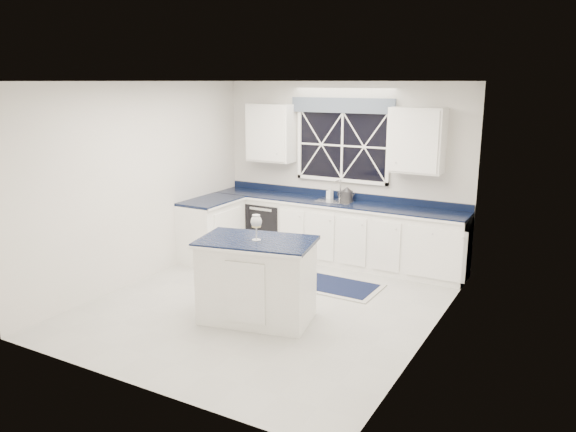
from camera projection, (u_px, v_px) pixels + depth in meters
The scene contains 13 objects.
ground at pixel (268, 303), 7.00m from camera, with size 4.50×4.50×0.00m, color #A2A39E.
back_wall at pixel (343, 171), 8.59m from camera, with size 4.00×0.10×2.70m, color silver.
base_cabinets at pixel (309, 232), 8.57m from camera, with size 3.99×1.60×0.90m.
countertop at pixel (334, 202), 8.44m from camera, with size 3.98×0.64×0.04m, color black.
dishwasher at pixel (272, 226), 9.08m from camera, with size 0.60×0.58×0.82m, color black.
window at pixel (342, 140), 8.44m from camera, with size 1.65×0.09×1.26m.
upper_cabinets at pixel (339, 136), 8.32m from camera, with size 3.10×0.34×0.90m.
faucet at pixel (340, 189), 8.56m from camera, with size 0.05×0.20×0.30m.
island at pixel (257, 280), 6.43m from camera, with size 1.42×1.02×0.96m.
rug at pixel (333, 285), 7.59m from camera, with size 1.27×0.79×0.02m.
kettle at pixel (347, 194), 8.45m from camera, with size 0.30×0.19×0.21m.
wine_glass at pixel (256, 223), 6.24m from camera, with size 0.12×0.12×0.29m.
soap_bottle at pixel (330, 193), 8.62m from camera, with size 0.08×0.08×0.18m, color silver.
Camera 1 is at (3.40, -5.60, 2.71)m, focal length 35.00 mm.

